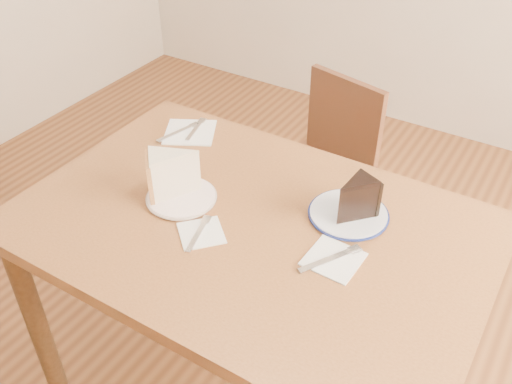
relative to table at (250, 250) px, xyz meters
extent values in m
cube|color=#4D2B15|center=(0.00, 0.00, 0.08)|extent=(1.20, 0.80, 0.04)
cylinder|color=black|center=(-0.54, -0.34, -0.30)|extent=(0.06, 0.06, 0.71)
cylinder|color=black|center=(-0.54, 0.34, -0.30)|extent=(0.06, 0.06, 0.71)
cylinder|color=black|center=(0.54, 0.34, -0.30)|extent=(0.06, 0.06, 0.71)
cube|color=#331A0F|center=(-0.14, 0.66, -0.24)|extent=(0.47, 0.47, 0.04)
cylinder|color=#331A0F|center=(0.06, 0.78, -0.45)|extent=(0.03, 0.03, 0.40)
cylinder|color=#331A0F|center=(-0.26, 0.86, -0.45)|extent=(0.03, 0.03, 0.40)
cylinder|color=#331A0F|center=(-0.02, 0.46, -0.45)|extent=(0.03, 0.03, 0.40)
cylinder|color=#331A0F|center=(-0.34, 0.54, -0.45)|extent=(0.03, 0.03, 0.40)
cube|color=#331A0F|center=(-0.10, 0.83, -0.04)|extent=(0.33, 0.10, 0.35)
cylinder|color=white|center=(-0.21, -0.02, 0.10)|extent=(0.18, 0.18, 0.01)
cylinder|color=silver|center=(0.20, 0.15, 0.10)|extent=(0.20, 0.20, 0.01)
cube|color=white|center=(-0.08, -0.10, 0.10)|extent=(0.15, 0.15, 0.00)
cube|color=white|center=(0.24, -0.01, 0.10)|extent=(0.13, 0.13, 0.00)
cube|color=white|center=(-0.40, 0.27, 0.10)|extent=(0.21, 0.21, 0.00)
cube|color=silver|center=(-0.08, -0.11, 0.10)|extent=(0.05, 0.14, 0.00)
cube|color=silver|center=(0.24, -0.02, 0.10)|extent=(0.10, 0.15, 0.00)
cube|color=silver|center=(-0.39, 0.29, 0.10)|extent=(0.05, 0.14, 0.00)
cube|color=white|center=(-0.43, 0.25, 0.10)|extent=(0.05, 0.16, 0.00)
camera|label=1|loc=(0.60, -0.94, 1.05)|focal=40.00mm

